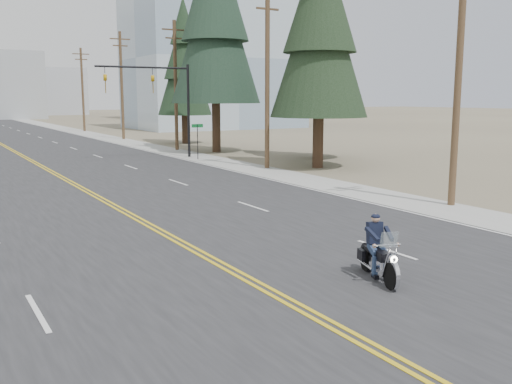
% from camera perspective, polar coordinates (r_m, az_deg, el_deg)
% --- Properties ---
extents(ground_plane, '(400.00, 400.00, 0.00)m').
position_cam_1_polar(ground_plane, '(11.75, 8.37, -13.57)').
color(ground_plane, '#776D56').
rests_on(ground_plane, ground).
extents(sidewalk_right, '(3.00, 200.00, 0.01)m').
position_cam_1_polar(sidewalk_right, '(80.61, -17.46, 5.79)').
color(sidewalk_right, '#A5A5A0').
rests_on(sidewalk_right, ground).
extents(traffic_mast_right, '(7.10, 0.26, 7.00)m').
position_cam_1_polar(traffic_mast_right, '(43.36, -9.29, 9.83)').
color(traffic_mast_right, black).
rests_on(traffic_mast_right, ground).
extents(street_sign, '(0.90, 0.06, 2.62)m').
position_cam_1_polar(street_sign, '(42.33, -5.87, 5.67)').
color(street_sign, black).
rests_on(street_sign, ground).
extents(utility_pole_a, '(2.20, 0.30, 11.00)m').
position_cam_1_polar(utility_pole_a, '(25.38, 19.62, 11.54)').
color(utility_pole_a, brown).
rests_on(utility_pole_a, ground).
extents(utility_pole_b, '(2.20, 0.30, 11.50)m').
position_cam_1_polar(utility_pole_b, '(36.89, 1.14, 11.66)').
color(utility_pole_b, brown).
rests_on(utility_pole_b, ground).
extents(utility_pole_c, '(2.20, 0.30, 11.00)m').
position_cam_1_polar(utility_pole_c, '(50.26, -8.05, 10.70)').
color(utility_pole_c, brown).
rests_on(utility_pole_c, ground).
extents(utility_pole_d, '(2.20, 0.30, 11.50)m').
position_cam_1_polar(utility_pole_d, '(64.36, -13.29, 10.48)').
color(utility_pole_d, brown).
rests_on(utility_pole_d, ground).
extents(utility_pole_e, '(2.20, 0.30, 11.00)m').
position_cam_1_polar(utility_pole_e, '(80.73, -16.96, 9.89)').
color(utility_pole_e, brown).
rests_on(utility_pole_e, ground).
extents(glass_building, '(24.00, 16.00, 20.00)m').
position_cam_1_polar(glass_building, '(87.64, -4.31, 13.00)').
color(glass_building, '#9EB5CC').
rests_on(glass_building, ground).
extents(haze_bldg_c, '(16.00, 12.00, 18.00)m').
position_cam_1_polar(haze_bldg_c, '(127.38, -9.16, 11.35)').
color(haze_bldg_c, '#B7BCC6').
rests_on(haze_bldg_c, ground).
extents(haze_bldg_e, '(14.00, 14.00, 12.00)m').
position_cam_1_polar(haze_bldg_e, '(161.54, -19.48, 9.45)').
color(haze_bldg_e, '#B7BCC6').
rests_on(haze_bldg_e, ground).
extents(motorcyclist, '(1.55, 2.30, 1.66)m').
position_cam_1_polar(motorcyclist, '(14.70, 12.22, -5.53)').
color(motorcyclist, black).
rests_on(motorcyclist, ground).
extents(conifer_near, '(6.25, 6.25, 16.54)m').
position_cam_1_polar(conifer_near, '(37.71, 6.44, 16.91)').
color(conifer_near, '#382619').
rests_on(conifer_near, ground).
extents(conifer_mid, '(5.79, 5.79, 15.45)m').
position_cam_1_polar(conifer_mid, '(43.43, 6.37, 15.08)').
color(conifer_mid, '#382619').
rests_on(conifer_mid, ground).
extents(conifer_tall, '(7.35, 7.35, 20.42)m').
position_cam_1_polar(conifer_tall, '(48.61, -4.13, 17.91)').
color(conifer_tall, '#382619').
rests_on(conifer_tall, ground).
extents(conifer_far, '(5.29, 5.29, 14.18)m').
position_cam_1_polar(conifer_far, '(57.62, -7.21, 12.94)').
color(conifer_far, '#382619').
rests_on(conifer_far, ground).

